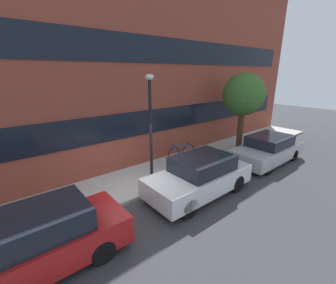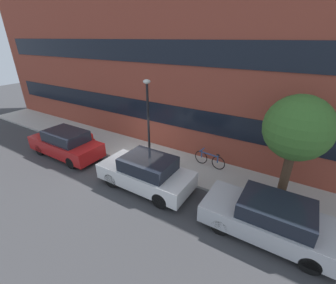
% 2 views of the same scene
% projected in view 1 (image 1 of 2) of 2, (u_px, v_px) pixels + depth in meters
% --- Properties ---
extents(ground_plane, '(56.00, 56.00, 0.00)m').
position_uv_depth(ground_plane, '(142.00, 198.00, 7.95)').
color(ground_plane, '#38383A').
extents(sidewalk_strip, '(28.00, 2.45, 0.12)m').
position_uv_depth(sidewalk_strip, '(125.00, 184.00, 8.83)').
color(sidewalk_strip, '#B2AFA8').
rests_on(sidewalk_strip, ground_plane).
extents(rowhouse_facade, '(28.00, 1.02, 9.46)m').
position_uv_depth(rowhouse_facade, '(96.00, 60.00, 8.66)').
color(rowhouse_facade, brown).
rests_on(rowhouse_facade, ground_plane).
extents(parked_car_red, '(4.24, 1.63, 1.47)m').
position_uv_depth(parked_car_red, '(31.00, 245.00, 4.84)').
color(parked_car_red, '#AD1919').
rests_on(parked_car_red, ground_plane).
extents(parked_car_white, '(4.02, 1.76, 1.44)m').
position_uv_depth(parked_car_white, '(200.00, 176.00, 8.06)').
color(parked_car_white, silver).
rests_on(parked_car_white, ground_plane).
extents(parked_car_silver, '(4.09, 1.77, 1.32)m').
position_uv_depth(parked_car_silver, '(267.00, 149.00, 11.01)').
color(parked_car_silver, '#B2B5BA').
rests_on(parked_car_silver, ground_plane).
extents(fire_hydrant, '(0.45, 0.25, 0.71)m').
position_uv_depth(fire_hydrant, '(33.00, 217.00, 6.17)').
color(fire_hydrant, red).
rests_on(fire_hydrant, sidewalk_strip).
extents(bicycle, '(1.60, 0.44, 0.78)m').
position_uv_depth(bicycle, '(181.00, 151.00, 11.21)').
color(bicycle, black).
rests_on(bicycle, sidewalk_strip).
extents(street_tree, '(2.17, 2.17, 4.14)m').
position_uv_depth(street_tree, '(243.00, 95.00, 11.60)').
color(street_tree, '#473323').
rests_on(street_tree, sidewalk_strip).
extents(lamp_post, '(0.32, 0.32, 4.10)m').
position_uv_depth(lamp_post, '(150.00, 118.00, 8.04)').
color(lamp_post, black).
rests_on(lamp_post, sidewalk_strip).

